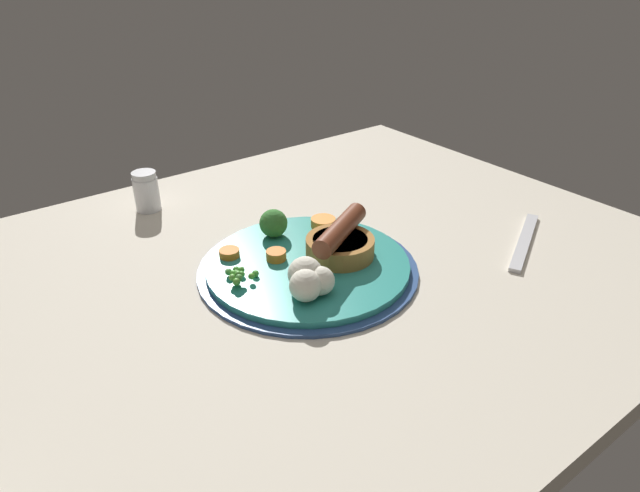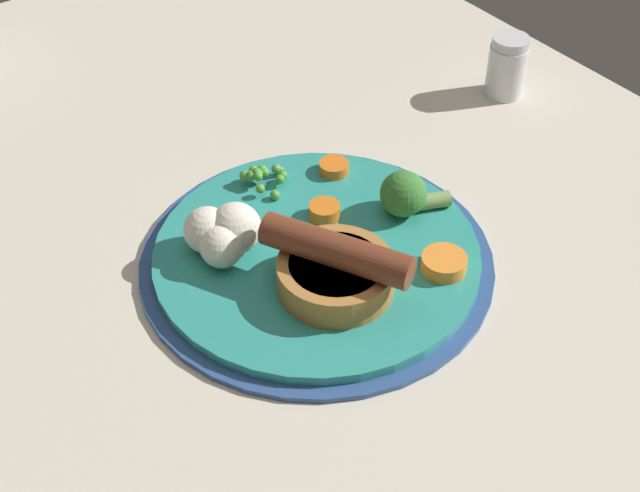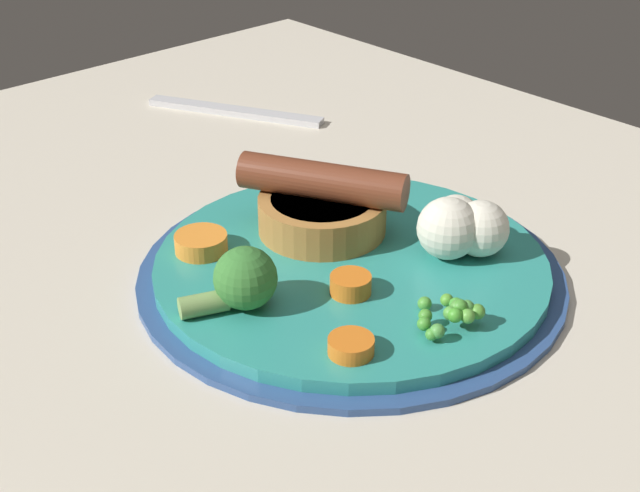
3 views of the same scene
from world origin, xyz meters
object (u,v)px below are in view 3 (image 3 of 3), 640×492
object	(u,v)px
broccoli_floret_near	(242,280)
carrot_slice_2	(201,243)
dinner_plate	(351,270)
pea_pile	(450,313)
fork	(235,111)
sausage_pudding	(322,205)
carrot_slice_0	(351,284)
carrot_slice_3	(351,346)
cauliflower_floret	(462,227)

from	to	relation	value
broccoli_floret_near	carrot_slice_2	bearing A→B (deg)	96.15
dinner_plate	pea_pile	xyz separation A→B (cm)	(-9.65, 1.27, 1.84)
broccoli_floret_near	fork	distance (cm)	36.01
fork	sausage_pudding	bearing A→B (deg)	127.88
pea_pile	broccoli_floret_near	world-z (taller)	broccoli_floret_near
carrot_slice_0	dinner_plate	bearing A→B (deg)	-44.99
carrot_slice_2	carrot_slice_3	size ratio (longest dim) A/B	1.35
dinner_plate	carrot_slice_2	world-z (taller)	carrot_slice_2
broccoli_floret_near	sausage_pudding	bearing A→B (deg)	43.03
broccoli_floret_near	carrot_slice_0	xyz separation A→B (cm)	(-3.45, -5.92, -1.24)
cauliflower_floret	carrot_slice_2	bearing A→B (deg)	46.82
carrot_slice_3	fork	size ratio (longest dim) A/B	0.15
dinner_plate	fork	size ratio (longest dim) A/B	1.61
dinner_plate	broccoli_floret_near	xyz separation A→B (cm)	(0.47, 8.90, 2.71)
pea_pile	broccoli_floret_near	xyz separation A→B (cm)	(10.12, 7.63, 0.87)
dinner_plate	fork	distance (cm)	31.78
carrot_slice_3	fork	distance (cm)	41.81
pea_pile	carrot_slice_3	size ratio (longest dim) A/B	1.54
dinner_plate	carrot_slice_3	bearing A→B (deg)	135.49
dinner_plate	pea_pile	world-z (taller)	pea_pile
broccoli_floret_near	cauliflower_floret	distance (cm)	15.76
fork	carrot_slice_2	bearing A→B (deg)	110.21
broccoli_floret_near	carrot_slice_3	distance (cm)	8.24
carrot_slice_2	sausage_pudding	bearing A→B (deg)	-112.84
cauliflower_floret	carrot_slice_3	world-z (taller)	cauliflower_floret
pea_pile	carrot_slice_0	bearing A→B (deg)	14.35
broccoli_floret_near	cauliflower_floret	bearing A→B (deg)	4.57
sausage_pudding	cauliflower_floret	distance (cm)	9.91
fork	broccoli_floret_near	bearing A→B (deg)	115.50
carrot_slice_2	carrot_slice_3	bearing A→B (deg)	177.74
carrot_slice_0	pea_pile	bearing A→B (deg)	-165.65
sausage_pudding	cauliflower_floret	bearing A→B (deg)	0.67
cauliflower_floret	carrot_slice_3	size ratio (longest dim) A/B	2.19
dinner_plate	cauliflower_floret	bearing A→B (deg)	-125.60
sausage_pudding	carrot_slice_3	xyz separation A→B (cm)	(-11.81, 8.70, -1.53)
pea_pile	carrot_slice_0	world-z (taller)	pea_pile
broccoli_floret_near	fork	world-z (taller)	broccoli_floret_near
sausage_pudding	carrot_slice_3	world-z (taller)	sausage_pudding
sausage_pudding	fork	xyz separation A→B (cm)	(24.82, -11.38, -3.13)
broccoli_floret_near	fork	xyz separation A→B (cm)	(28.66, -21.60, -2.97)
sausage_pudding	pea_pile	size ratio (longest dim) A/B	2.83
pea_pile	fork	xyz separation A→B (cm)	(38.78, -13.97, -2.11)
sausage_pudding	carrot_slice_0	xyz separation A→B (cm)	(-7.28, 4.30, -1.40)
dinner_plate	sausage_pudding	size ratio (longest dim) A/B	2.46
pea_pile	carrot_slice_3	world-z (taller)	pea_pile
sausage_pudding	fork	world-z (taller)	sausage_pudding
cauliflower_floret	carrot_slice_2	world-z (taller)	cauliflower_floret
broccoli_floret_near	carrot_slice_2	xyz separation A→B (cm)	(7.24, -2.12, -1.24)
carrot_slice_2	carrot_slice_3	xyz separation A→B (cm)	(-15.22, 0.60, -0.14)
dinner_plate	carrot_slice_0	world-z (taller)	carrot_slice_0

